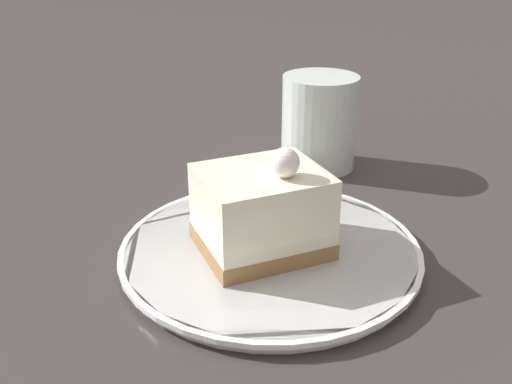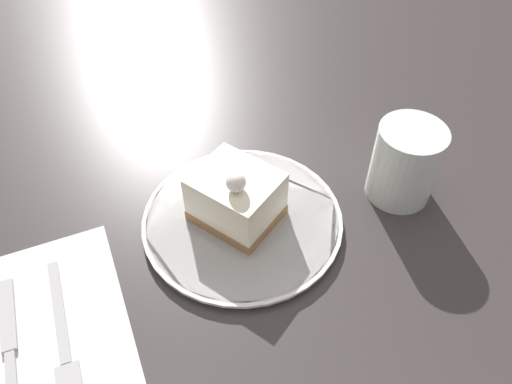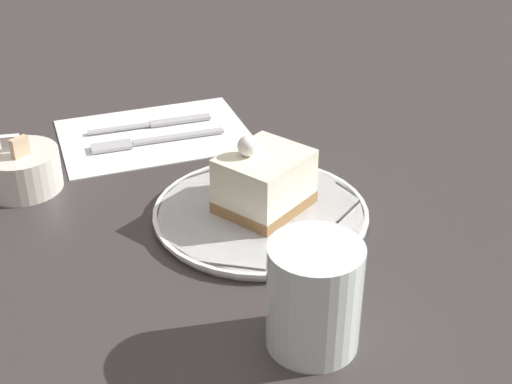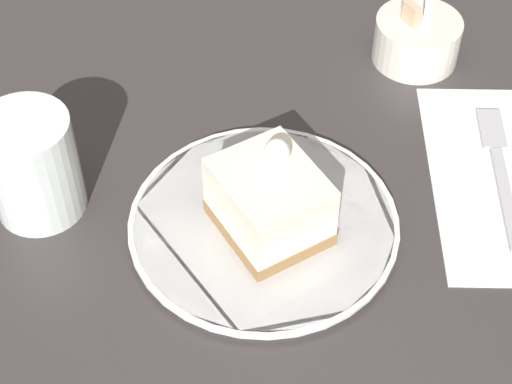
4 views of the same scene
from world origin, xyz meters
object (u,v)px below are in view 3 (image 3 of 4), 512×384
(fork, at_px, (146,141))
(sugar_bowl, at_px, (22,170))
(knife, at_px, (162,123))
(cake_slice, at_px, (264,181))
(plate, at_px, (261,213))
(drinking_glass, at_px, (314,296))

(fork, height_order, sugar_bowl, sugar_bowl)
(fork, relative_size, knife, 1.04)
(cake_slice, bearing_deg, sugar_bowl, 26.17)
(plate, distance_m, drinking_glass, 0.20)
(knife, relative_size, sugar_bowl, 1.87)
(plate, height_order, sugar_bowl, sugar_bowl)
(plate, bearing_deg, cake_slice, -63.31)
(plate, bearing_deg, fork, 6.40)
(fork, distance_m, sugar_bowl, 0.17)
(drinking_glass, bearing_deg, plate, -21.24)
(drinking_glass, bearing_deg, cake_slice, -22.61)
(fork, bearing_deg, sugar_bowl, 112.61)
(cake_slice, height_order, knife, cake_slice)
(fork, bearing_deg, cake_slice, -156.72)
(plate, relative_size, drinking_glass, 2.38)
(plate, height_order, knife, plate)
(knife, distance_m, drinking_glass, 0.45)
(drinking_glass, bearing_deg, sugar_bowl, 17.14)
(fork, bearing_deg, plate, -158.43)
(plate, xyz_separation_m, drinking_glass, (-0.18, 0.07, 0.04))
(knife, bearing_deg, drinking_glass, -175.96)
(plate, relative_size, cake_slice, 2.10)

